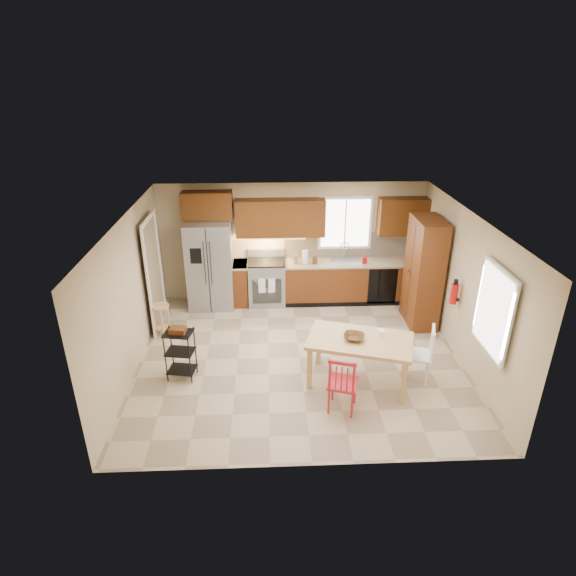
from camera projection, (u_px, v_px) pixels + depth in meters
The scene contains 33 objects.
floor at pixel (299, 357), 8.37m from camera, with size 5.50×5.50×0.00m, color tan.
ceiling at pixel (301, 218), 7.32m from camera, with size 5.50×5.00×0.02m, color silver.
wall_back at pixel (292, 242), 10.11m from camera, with size 5.50×0.02×2.50m, color #CCB793.
wall_front at pixel (315, 384), 5.58m from camera, with size 5.50×0.02×2.50m, color #CCB793.
wall_left at pixel (130, 296), 7.73m from camera, with size 0.02×5.00×2.50m, color #CCB793.
wall_right at pixel (466, 289), 7.95m from camera, with size 0.02×5.00×2.50m, color #CCB793.
refrigerator at pixel (210, 265), 9.84m from camera, with size 0.92×0.75×1.82m, color gray.
range_stove at pixel (267, 283), 10.13m from camera, with size 0.76×0.63×0.92m, color gray.
base_cabinet_narrow at pixel (241, 283), 10.13m from camera, with size 0.30×0.60×0.90m, color #643112.
base_cabinet_run at pixel (353, 281), 10.23m from camera, with size 2.92×0.60×0.90m, color #643112.
dishwasher at pixel (382, 286), 9.99m from camera, with size 0.60×0.02×0.78m, color black.
backsplash at pixel (353, 244), 10.18m from camera, with size 2.92×0.03×0.55m, color beige.
upper_over_fridge at pixel (207, 205), 9.53m from camera, with size 1.00×0.35×0.55m, color #5A2D0F.
upper_left_block at pixel (280, 218), 9.70m from camera, with size 1.80×0.35×0.75m, color #5A2D0F.
upper_right_block at pixel (403, 216), 9.80m from camera, with size 1.00×0.35×0.75m, color #5A2D0F.
window_back at pixel (345, 223), 9.97m from camera, with size 1.12×0.04×1.12m, color white.
sink at pixel (345, 263), 10.05m from camera, with size 0.62×0.46×0.16m, color gray.
undercab_glow at pixel (266, 237), 9.83m from camera, with size 1.60×0.30×0.01m, color #FFBF66.
soap_bottle at pixel (365, 259), 9.91m from camera, with size 0.09×0.09×0.19m, color #AB0B0B.
paper_towel at pixel (305, 257), 9.89m from camera, with size 0.12×0.12×0.28m, color white.
canister_steel at pixel (295, 259), 9.90m from camera, with size 0.11×0.11×0.18m, color gray.
canister_wood at pixel (315, 260), 9.90m from camera, with size 0.10×0.10×0.14m, color #4F3215.
pantry at pixel (424, 273), 9.11m from camera, with size 0.50×0.95×2.10m, color #643112.
fire_extinguisher at pixel (454, 294), 8.15m from camera, with size 0.12×0.12×0.36m, color #AB0B0B.
window_right at pixel (494, 311), 6.82m from camera, with size 0.04×1.02×1.32m, color white.
doorway at pixel (153, 275), 9.00m from camera, with size 0.04×0.95×2.10m, color #8C7A59.
dining_table at pixel (359, 361), 7.56m from camera, with size 1.59×0.89×0.77m, color tan, non-canonical shape.
chair_red at pixel (343, 382), 6.93m from camera, with size 0.44×0.44×0.93m, color #B21B22, non-canonical shape.
chair_white at pixel (418, 354), 7.62m from camera, with size 0.44×0.44×0.93m, color white, non-canonical shape.
table_bowl at pixel (354, 340), 7.39m from camera, with size 0.32×0.32×0.08m, color #4F3215.
table_jar at pixel (381, 334), 7.49m from camera, with size 0.12×0.12×0.14m, color white.
bar_stool at pixel (162, 321), 8.90m from camera, with size 0.31×0.31×0.65m, color tan, non-canonical shape.
utility_cart at pixel (181, 354), 7.66m from camera, with size 0.43×0.34×0.87m, color black, non-canonical shape.
Camera 1 is at (-0.52, -7.07, 4.60)m, focal length 30.00 mm.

